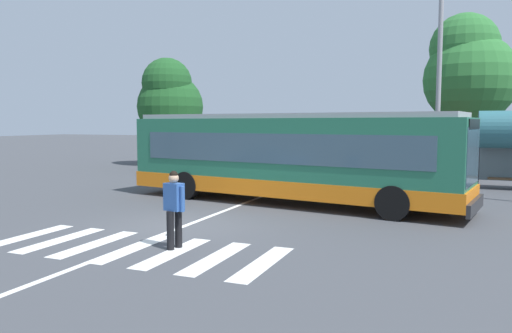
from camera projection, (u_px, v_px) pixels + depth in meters
ground_plane at (184, 225)px, 13.19m from camera, size 160.00×160.00×0.00m
city_transit_bus at (288, 157)px, 16.79m from camera, size 12.18×4.47×3.06m
pedestrian_crossing_street at (174, 205)px, 10.68m from camera, size 0.57×0.41×1.72m
parked_car_charcoal at (182, 158)px, 28.03m from camera, size 2.08×4.60×1.35m
parked_car_white at (231, 159)px, 27.17m from camera, size 1.97×4.55×1.35m
parked_car_blue at (277, 160)px, 26.29m from camera, size 2.00×4.57×1.35m
parked_car_teal at (319, 162)px, 24.94m from camera, size 2.03×4.58×1.35m
parked_car_black at (379, 164)px, 23.79m from camera, size 1.99×4.56×1.35m
parked_car_red at (436, 165)px, 23.10m from camera, size 2.14×4.62×1.35m
twin_arm_street_lamp at (440, 48)px, 20.57m from camera, size 5.17×0.32×9.58m
background_tree_left at (169, 100)px, 31.50m from camera, size 4.23×4.23×6.86m
background_tree_right at (469, 70)px, 25.90m from camera, size 4.79×4.79×8.51m
crosswalk_painted_stripes at (133, 248)px, 10.80m from camera, size 6.60×2.61×0.01m
lane_center_line at (219, 213)px, 15.01m from camera, size 0.16×24.00×0.01m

